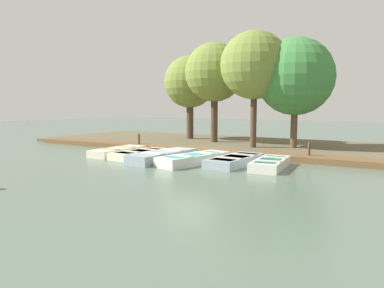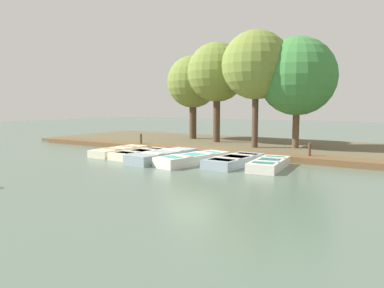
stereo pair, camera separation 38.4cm
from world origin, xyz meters
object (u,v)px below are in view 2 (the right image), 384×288
(rowboat_3, at_px, (193,159))
(rowboat_5, at_px, (269,164))
(mooring_post_near, at_px, (141,141))
(park_tree_far_left, at_px, (193,82))
(park_tree_right, at_px, (297,77))
(mooring_post_far, at_px, (309,152))
(park_tree_center, at_px, (256,65))
(rowboat_4, at_px, (235,161))
(park_tree_left, at_px, (217,73))
(rowboat_1, at_px, (140,154))
(rowboat_2, at_px, (163,156))
(rowboat_0, at_px, (119,151))

(rowboat_3, bearing_deg, rowboat_5, 113.13)
(mooring_post_near, height_order, park_tree_far_left, park_tree_far_left)
(park_tree_right, bearing_deg, rowboat_3, -21.50)
(mooring_post_far, relative_size, park_tree_right, 0.14)
(park_tree_center, height_order, park_tree_right, park_tree_center)
(rowboat_3, relative_size, park_tree_center, 0.58)
(park_tree_center, bearing_deg, rowboat_5, 28.83)
(rowboat_3, relative_size, rowboat_4, 1.10)
(rowboat_5, relative_size, mooring_post_near, 3.42)
(rowboat_3, height_order, park_tree_right, park_tree_right)
(rowboat_5, bearing_deg, park_tree_left, -143.96)
(rowboat_1, distance_m, rowboat_2, 1.50)
(rowboat_3, distance_m, rowboat_4, 1.62)
(rowboat_0, bearing_deg, park_tree_center, 132.68)
(rowboat_5, distance_m, mooring_post_near, 8.35)
(rowboat_4, height_order, mooring_post_far, mooring_post_far)
(rowboat_0, xyz_separation_m, rowboat_1, (0.15, 1.36, -0.01))
(rowboat_2, relative_size, mooring_post_near, 4.43)
(rowboat_0, relative_size, park_tree_left, 0.50)
(rowboat_0, xyz_separation_m, rowboat_4, (-0.18, 5.80, 0.00))
(rowboat_5, height_order, park_tree_right, park_tree_right)
(mooring_post_far, height_order, park_tree_right, park_tree_right)
(mooring_post_far, bearing_deg, park_tree_right, -153.14)
(rowboat_0, xyz_separation_m, mooring_post_near, (-2.51, -0.80, 0.22))
(rowboat_5, bearing_deg, park_tree_center, -157.72)
(park_tree_far_left, distance_m, park_tree_right, 7.08)
(mooring_post_far, height_order, park_tree_far_left, park_tree_far_left)
(rowboat_0, distance_m, rowboat_2, 2.86)
(rowboat_0, height_order, rowboat_3, rowboat_3)
(park_tree_right, bearing_deg, rowboat_1, -43.49)
(park_tree_left, relative_size, park_tree_right, 1.04)
(park_tree_left, distance_m, park_tree_center, 3.22)
(rowboat_4, bearing_deg, park_tree_center, -163.50)
(rowboat_4, height_order, rowboat_5, same)
(mooring_post_far, xyz_separation_m, park_tree_right, (-2.83, -1.44, 3.24))
(rowboat_0, height_order, park_tree_right, park_tree_right)
(rowboat_2, height_order, rowboat_5, rowboat_2)
(mooring_post_far, bearing_deg, rowboat_3, -51.65)
(rowboat_1, xyz_separation_m, mooring_post_near, (-2.65, -2.15, 0.23))
(rowboat_0, distance_m, park_tree_center, 7.70)
(rowboat_1, height_order, rowboat_3, rowboat_3)
(rowboat_0, relative_size, rowboat_2, 0.83)
(rowboat_5, bearing_deg, rowboat_4, -99.07)
(rowboat_3, xyz_separation_m, mooring_post_far, (-2.93, 3.71, 0.20))
(rowboat_2, bearing_deg, rowboat_1, -97.55)
(rowboat_2, bearing_deg, mooring_post_far, 122.89)
(rowboat_0, bearing_deg, rowboat_5, 90.35)
(rowboat_0, relative_size, rowboat_5, 1.07)
(mooring_post_far, xyz_separation_m, park_tree_center, (-2.00, -3.21, 3.79))
(mooring_post_near, bearing_deg, park_tree_left, 141.60)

